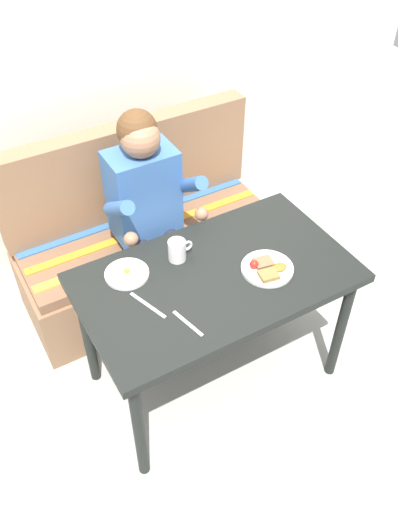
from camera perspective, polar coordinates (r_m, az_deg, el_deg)
The scene contains 10 objects.
ground_plane at distance 2.94m, azimuth 1.49°, elevation -12.14°, with size 8.00×8.00×0.00m, color #A1A499.
back_wall at distance 3.05m, azimuth -11.30°, elevation 20.82°, with size 4.40×0.10×2.60m, color silver.
table at distance 2.44m, azimuth 1.76°, elevation -3.32°, with size 1.20×0.70×0.73m.
couch at distance 3.15m, azimuth -5.59°, elevation 1.35°, with size 1.44×0.56×1.00m.
person at distance 2.75m, azimuth -5.17°, elevation 5.47°, with size 0.45×0.61×1.21m.
plate_breakfast at distance 2.40m, azimuth 7.10°, elevation -1.28°, with size 0.23×0.23×0.05m.
plate_eggs at distance 2.39m, azimuth -7.54°, elevation -1.83°, with size 0.19×0.19×0.04m.
coffee_mug at distance 2.42m, azimuth -2.26°, elevation 0.65°, with size 0.12×0.08×0.10m.
fork at distance 2.18m, azimuth -1.18°, elevation -7.05°, with size 0.01×0.17×0.01m, color silver.
knife at distance 2.26m, azimuth -5.36°, elevation -5.13°, with size 0.01×0.20×0.01m, color silver.
Camera 1 is at (-0.91, -1.43, 2.40)m, focal length 38.34 mm.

